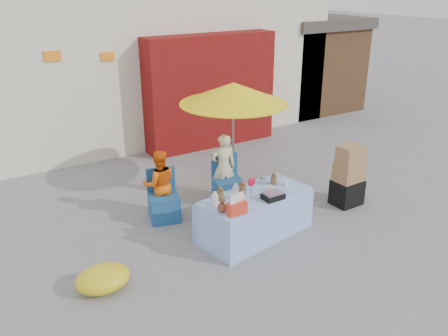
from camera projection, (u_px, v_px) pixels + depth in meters
ground at (226, 246)px, 7.16m from camera, size 80.00×80.00×0.00m
backdrop at (88, 5)px, 12.17m from camera, size 14.00×8.00×7.80m
market_table at (255, 215)px, 7.35m from camera, size 1.92×1.14×1.09m
chair_left at (164, 205)px, 7.88m from camera, size 0.58×0.58×0.85m
chair_right at (228, 189)px, 8.49m from camera, size 0.58×0.58×0.85m
vendor_orange at (159, 184)px, 7.86m from camera, size 0.67×0.58×1.18m
vendor_beige at (223, 167)px, 8.45m from camera, size 0.51×0.40×1.24m
umbrella at (233, 94)px, 8.24m from camera, size 1.90×1.90×2.09m
box_stack at (348, 178)px, 8.31m from camera, size 0.51×0.42×1.11m
tarp_bundle at (103, 279)px, 6.12m from camera, size 0.88×0.81×0.32m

